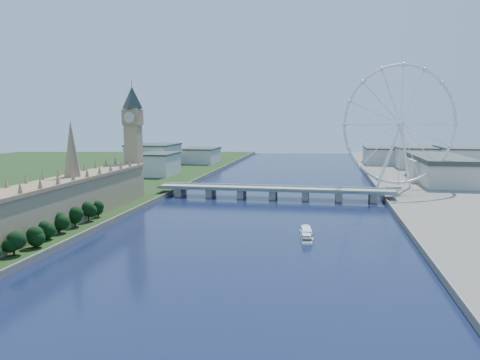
# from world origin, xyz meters

# --- Properties ---
(ground) EXTENTS (2000.00, 2000.00, 0.00)m
(ground) POSITION_xyz_m (0.00, 0.00, 0.00)
(ground) COLOR navy
(ground) RESTS_ON ground
(tree_row) EXTENTS (9.03, 217.03, 21.82)m
(tree_row) POSITION_xyz_m (-113.00, 74.00, 9.39)
(tree_row) COLOR black
(tree_row) RESTS_ON ground
(parliament_range) EXTENTS (24.00, 200.00, 70.00)m
(parliament_range) POSITION_xyz_m (-128.00, 170.00, 18.48)
(parliament_range) COLOR tan
(parliament_range) RESTS_ON ground
(big_ben) EXTENTS (20.02, 20.02, 110.00)m
(big_ben) POSITION_xyz_m (-128.00, 278.00, 66.57)
(big_ben) COLOR tan
(big_ben) RESTS_ON ground
(westminster_bridge) EXTENTS (220.00, 22.00, 9.50)m
(westminster_bridge) POSITION_xyz_m (0.00, 300.00, 6.63)
(westminster_bridge) COLOR gray
(westminster_bridge) RESTS_ON ground
(london_eye) EXTENTS (113.60, 39.12, 124.30)m
(london_eye) POSITION_xyz_m (119.98, 355.08, 67.52)
(london_eye) COLOR silver
(london_eye) RESTS_ON ground
(county_hall) EXTENTS (54.00, 144.00, 35.00)m
(county_hall) POSITION_xyz_m (175.00, 430.00, 0.00)
(county_hall) COLOR beige
(county_hall) RESTS_ON ground
(city_skyline) EXTENTS (505.00, 280.00, 32.00)m
(city_skyline) POSITION_xyz_m (39.22, 560.08, 16.96)
(city_skyline) COLOR beige
(city_skyline) RESTS_ON ground
(tour_boat_near) EXTENTS (10.24, 28.68, 6.18)m
(tour_boat_near) POSITION_xyz_m (36.24, 158.95, 0.00)
(tour_boat_near) COLOR silver
(tour_boat_near) RESTS_ON ground
(tour_boat_far) EXTENTS (8.99, 26.21, 5.64)m
(tour_boat_far) POSITION_xyz_m (36.43, 149.55, 0.00)
(tour_boat_far) COLOR silver
(tour_boat_far) RESTS_ON ground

